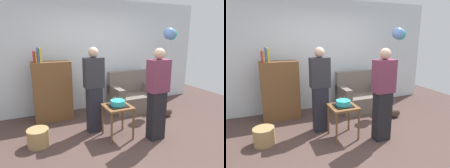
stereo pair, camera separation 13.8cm
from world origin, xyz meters
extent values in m
plane|color=#4C3833|center=(0.00, 0.00, 0.00)|extent=(8.00, 8.00, 0.00)
cube|color=silver|center=(0.00, 2.05, 1.35)|extent=(6.00, 0.10, 2.70)
cube|color=#6B6056|center=(0.73, 1.40, 0.20)|extent=(1.10, 0.70, 0.40)
cube|color=#6B6056|center=(0.73, 1.67, 0.68)|extent=(1.10, 0.16, 0.56)
cube|color=#6B6056|center=(0.26, 1.40, 0.52)|extent=(0.16, 0.70, 0.24)
cube|color=#6B6056|center=(1.20, 1.40, 0.52)|extent=(0.16, 0.70, 0.24)
cube|color=brown|center=(-1.16, 1.60, 0.65)|extent=(0.80, 0.36, 1.30)
cube|color=red|center=(-1.49, 1.60, 1.42)|extent=(0.03, 0.19, 0.24)
cube|color=orange|center=(-1.45, 1.60, 1.40)|extent=(0.03, 0.25, 0.21)
cube|color=#3366B7|center=(-1.41, 1.60, 1.45)|extent=(0.03, 0.19, 0.30)
cube|color=gold|center=(-1.36, 1.60, 1.44)|extent=(0.04, 0.20, 0.29)
cube|color=brown|center=(-0.21, 0.31, 0.58)|extent=(0.48, 0.48, 0.04)
cylinder|color=brown|center=(-0.42, 0.10, 0.28)|extent=(0.04, 0.04, 0.56)
cylinder|color=brown|center=(0.00, 0.10, 0.28)|extent=(0.04, 0.04, 0.56)
cylinder|color=brown|center=(-0.42, 0.52, 0.28)|extent=(0.04, 0.04, 0.56)
cylinder|color=brown|center=(0.00, 0.52, 0.28)|extent=(0.04, 0.04, 0.56)
cube|color=black|center=(-0.21, 0.31, 0.61)|extent=(0.32, 0.32, 0.02)
cylinder|color=#2DB2B7|center=(-0.21, 0.31, 0.66)|extent=(0.26, 0.26, 0.09)
cylinder|color=#F2CC4C|center=(-0.12, 0.32, 0.73)|extent=(0.01, 0.01, 0.05)
cylinder|color=#66B2E5|center=(-0.16, 0.38, 0.73)|extent=(0.01, 0.01, 0.05)
cylinder|color=#F2CC4C|center=(-0.21, 0.40, 0.73)|extent=(0.01, 0.01, 0.05)
cylinder|color=#EA668C|center=(-0.27, 0.38, 0.73)|extent=(0.01, 0.01, 0.05)
cylinder|color=#F2CC4C|center=(-0.28, 0.31, 0.74)|extent=(0.01, 0.01, 0.06)
cylinder|color=#66B2E5|center=(-0.26, 0.27, 0.73)|extent=(0.01, 0.01, 0.05)
cylinder|color=#F2CC4C|center=(-0.22, 0.24, 0.73)|extent=(0.01, 0.01, 0.05)
cylinder|color=#66B2E5|center=(-0.16, 0.26, 0.74)|extent=(0.01, 0.01, 0.06)
cube|color=#23232D|center=(-0.51, 0.72, 0.44)|extent=(0.28, 0.20, 0.88)
cube|color=#2D2D33|center=(-0.51, 0.72, 1.16)|extent=(0.36, 0.22, 0.56)
sphere|color=#D1A889|center=(-0.51, 0.72, 1.53)|extent=(0.19, 0.19, 0.19)
cube|color=black|center=(0.40, -0.01, 0.44)|extent=(0.28, 0.20, 0.88)
cube|color=#75334C|center=(0.40, -0.01, 1.16)|extent=(0.36, 0.22, 0.56)
sphere|color=#D1A889|center=(0.40, -0.01, 1.53)|extent=(0.19, 0.19, 0.19)
cylinder|color=#A88451|center=(-1.57, 0.57, 0.15)|extent=(0.36, 0.36, 0.30)
ellipsoid|color=#473328|center=(1.25, 0.70, 0.10)|extent=(0.28, 0.14, 0.20)
cylinder|color=silver|center=(1.65, 1.24, 0.94)|extent=(0.00, 0.00, 1.87)
sphere|color=#2DADA8|center=(1.71, 1.28, 1.87)|extent=(0.27, 0.27, 0.27)
sphere|color=#668ED6|center=(1.58, 1.20, 1.89)|extent=(0.28, 0.28, 0.28)
camera|label=1|loc=(-1.66, -2.70, 1.81)|focal=31.61mm
camera|label=2|loc=(-1.54, -2.75, 1.81)|focal=31.61mm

